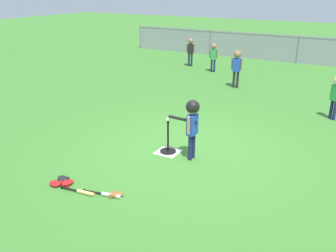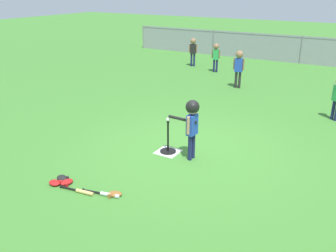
# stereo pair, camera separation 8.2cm
# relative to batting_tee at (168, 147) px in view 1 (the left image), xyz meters

# --- Properties ---
(ground_plane) EXTENTS (60.00, 60.00, 0.00)m
(ground_plane) POSITION_rel_batting_tee_xyz_m (0.31, 0.33, -0.10)
(ground_plane) COLOR #3D7A2D
(home_plate) EXTENTS (0.44, 0.44, 0.01)m
(home_plate) POSITION_rel_batting_tee_xyz_m (0.00, 0.00, -0.10)
(home_plate) COLOR white
(home_plate) RESTS_ON ground_plane
(batting_tee) EXTENTS (0.32, 0.32, 0.65)m
(batting_tee) POSITION_rel_batting_tee_xyz_m (0.00, 0.00, 0.00)
(batting_tee) COLOR black
(batting_tee) RESTS_ON ground_plane
(baseball_on_tee) EXTENTS (0.07, 0.07, 0.07)m
(baseball_on_tee) POSITION_rel_batting_tee_xyz_m (0.00, 0.00, 0.58)
(baseball_on_tee) COLOR white
(baseball_on_tee) RESTS_ON batting_tee
(batter_child) EXTENTS (0.64, 0.33, 1.17)m
(batter_child) POSITION_rel_batting_tee_xyz_m (0.53, -0.03, 0.73)
(batter_child) COLOR #191E4C
(batter_child) RESTS_ON ground_plane
(fielder_deep_right) EXTENTS (0.27, 0.23, 1.09)m
(fielder_deep_right) POSITION_rel_batting_tee_xyz_m (2.55, 3.65, 0.60)
(fielder_deep_right) COLOR #191E4C
(fielder_deep_right) RESTS_ON ground_plane
(fielder_near_left) EXTENTS (0.31, 0.21, 1.08)m
(fielder_near_left) POSITION_rel_batting_tee_xyz_m (-2.10, 7.01, 0.59)
(fielder_near_left) COLOR #191E4C
(fielder_near_left) RESTS_ON ground_plane
(fielder_deep_left) EXTENTS (0.35, 0.24, 1.20)m
(fielder_deep_left) POSITION_rel_batting_tee_xyz_m (-0.55, 5.27, 0.67)
(fielder_deep_left) COLOR #262626
(fielder_deep_left) RESTS_ON ground_plane
(fielder_near_right) EXTENTS (0.31, 0.22, 1.13)m
(fielder_near_right) POSITION_rel_batting_tee_xyz_m (-3.32, 7.53, 0.63)
(fielder_near_right) COLOR #191E4C
(fielder_near_right) RESTS_ON ground_plane
(spare_bat_silver) EXTENTS (0.64, 0.19, 0.06)m
(spare_bat_silver) POSITION_rel_batting_tee_xyz_m (-0.01, -1.88, -0.07)
(spare_bat_silver) COLOR silver
(spare_bat_silver) RESTS_ON ground_plane
(spare_bat_wood) EXTENTS (0.62, 0.14, 0.06)m
(spare_bat_wood) POSITION_rel_batting_tee_xyz_m (-0.40, -2.02, -0.07)
(spare_bat_wood) COLOR #DBB266
(spare_bat_wood) RESTS_ON ground_plane
(glove_by_plate) EXTENTS (0.25, 0.20, 0.07)m
(glove_by_plate) POSITION_rel_batting_tee_xyz_m (-0.96, -2.05, -0.07)
(glove_by_plate) COLOR #B21919
(glove_by_plate) RESTS_ON ground_plane
(glove_near_bats) EXTENTS (0.18, 0.23, 0.07)m
(glove_near_bats) POSITION_rel_batting_tee_xyz_m (-0.80, -1.93, -0.07)
(glove_near_bats) COLOR #B21919
(glove_near_bats) RESTS_ON ground_plane
(glove_tossed_aside) EXTENTS (0.26, 0.23, 0.07)m
(glove_tossed_aside) POSITION_rel_batting_tee_xyz_m (0.11, -1.81, -0.07)
(glove_tossed_aside) COLOR brown
(glove_tossed_aside) RESTS_ON ground_plane
(glove_outfield_drop) EXTENTS (0.26, 0.23, 0.07)m
(glove_outfield_drop) POSITION_rel_batting_tee_xyz_m (-0.97, -1.87, -0.07)
(glove_outfield_drop) COLOR black
(glove_outfield_drop) RESTS_ON ground_plane
(outfield_fence) EXTENTS (16.06, 0.06, 1.15)m
(outfield_fence) POSITION_rel_batting_tee_xyz_m (0.31, 10.33, 0.52)
(outfield_fence) COLOR slate
(outfield_fence) RESTS_ON ground_plane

